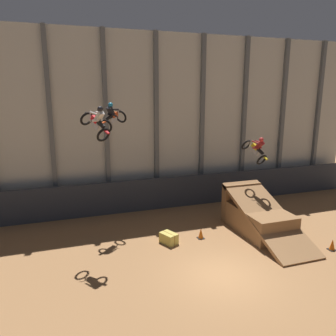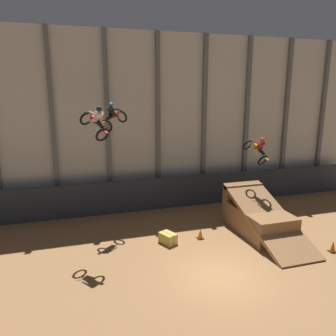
% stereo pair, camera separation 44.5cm
% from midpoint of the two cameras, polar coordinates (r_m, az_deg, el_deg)
% --- Properties ---
extents(ground_plane, '(60.00, 60.00, 0.00)m').
position_cam_midpoint_polar(ground_plane, '(15.13, 8.56, -18.04)').
color(ground_plane, '#996B42').
extents(arena_back_wall, '(32.00, 0.40, 11.67)m').
position_cam_midpoint_polar(arena_back_wall, '(22.53, -2.74, 8.03)').
color(arena_back_wall, beige).
rests_on(arena_back_wall, ground_plane).
extents(lower_barrier, '(31.36, 0.20, 2.15)m').
position_cam_midpoint_polar(lower_barrier, '(22.41, -1.84, -4.42)').
color(lower_barrier, '#2D333D').
rests_on(lower_barrier, ground_plane).
extents(dirt_ramp, '(2.45, 6.14, 2.50)m').
position_cam_midpoint_polar(dirt_ramp, '(19.66, 14.53, -8.12)').
color(dirt_ramp, olive).
rests_on(dirt_ramp, ground_plane).
extents(rider_bike_left_air, '(1.48, 1.81, 1.69)m').
position_cam_midpoint_polar(rider_bike_left_air, '(15.87, -13.15, 7.69)').
color(rider_bike_left_air, black).
extents(rider_bike_center_air, '(1.71, 1.66, 1.64)m').
position_cam_midpoint_polar(rider_bike_center_air, '(18.69, -10.25, 8.67)').
color(rider_bike_center_air, black).
extents(rider_bike_right_air, '(1.22, 1.86, 1.70)m').
position_cam_midpoint_polar(rider_bike_right_air, '(20.11, 14.44, 3.17)').
color(rider_bike_right_air, black).
extents(traffic_cone_near_ramp, '(0.36, 0.36, 0.58)m').
position_cam_midpoint_polar(traffic_cone_near_ramp, '(18.25, 5.03, -11.30)').
color(traffic_cone_near_ramp, black).
rests_on(traffic_cone_near_ramp, ground_plane).
extents(traffic_cone_arena_edge, '(0.36, 0.36, 0.58)m').
position_cam_midpoint_polar(traffic_cone_arena_edge, '(18.77, 26.08, -11.93)').
color(traffic_cone_arena_edge, black).
rests_on(traffic_cone_arena_edge, ground_plane).
extents(hay_bale_trackside, '(0.92, 1.07, 0.57)m').
position_cam_midpoint_polar(hay_bale_trackside, '(17.65, -0.61, -12.13)').
color(hay_bale_trackside, '#CCB751').
rests_on(hay_bale_trackside, ground_plane).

